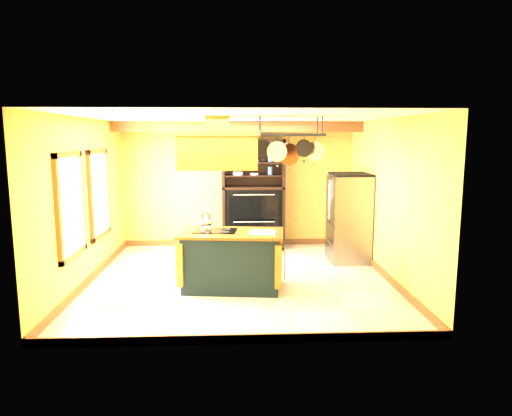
{
  "coord_description": "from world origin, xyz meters",
  "views": [
    {
      "loc": [
        -0.06,
        -7.5,
        2.39
      ],
      "look_at": [
        0.29,
        0.3,
        1.17
      ],
      "focal_mm": 32.0,
      "sensor_mm": 36.0,
      "label": 1
    }
  ],
  "objects": [
    {
      "name": "window_far",
      "position": [
        -2.47,
        0.6,
        1.4
      ],
      "size": [
        0.06,
        1.06,
        1.56
      ],
      "color": "brown",
      "rests_on": "wall_left"
    },
    {
      "name": "ceiling",
      "position": [
        0.0,
        0.0,
        2.7
      ],
      "size": [
        5.0,
        5.0,
        0.0
      ],
      "primitive_type": "plane",
      "rotation": [
        3.14,
        0.0,
        0.0
      ],
      "color": "white",
      "rests_on": "wall_back"
    },
    {
      "name": "pot_rack",
      "position": [
        0.78,
        -0.48,
        2.32
      ],
      "size": [
        1.1,
        0.51,
        0.75
      ],
      "color": "black",
      "rests_on": "ceiling"
    },
    {
      "name": "wall_front",
      "position": [
        0.0,
        -2.5,
        1.35
      ],
      "size": [
        5.0,
        0.02,
        2.7
      ],
      "primitive_type": "cube",
      "color": "#E9BF55",
      "rests_on": "floor"
    },
    {
      "name": "kitchen_island",
      "position": [
        -0.13,
        -0.49,
        0.47
      ],
      "size": [
        1.69,
        1.06,
        1.11
      ],
      "rotation": [
        0.0,
        0.0,
        -0.11
      ],
      "color": "black",
      "rests_on": "floor"
    },
    {
      "name": "wall_left",
      "position": [
        -2.5,
        0.0,
        1.35
      ],
      "size": [
        0.02,
        5.0,
        2.7
      ],
      "primitive_type": "cube",
      "color": "#E9BF55",
      "rests_on": "floor"
    },
    {
      "name": "floor",
      "position": [
        0.0,
        0.0,
        0.0
      ],
      "size": [
        5.0,
        5.0,
        0.0
      ],
      "primitive_type": "plane",
      "color": "beige",
      "rests_on": "ground"
    },
    {
      "name": "wall_right",
      "position": [
        2.5,
        0.0,
        1.35
      ],
      "size": [
        0.02,
        5.0,
        2.7
      ],
      "primitive_type": "cube",
      "color": "#E9BF55",
      "rests_on": "floor"
    },
    {
      "name": "hutch",
      "position": [
        0.32,
        2.25,
        0.9
      ],
      "size": [
        1.33,
        0.6,
        2.35
      ],
      "color": "black",
      "rests_on": "floor"
    },
    {
      "name": "refrigerator",
      "position": [
        2.12,
        1.09,
        0.81
      ],
      "size": [
        0.72,
        0.85,
        1.67
      ],
      "color": "gray",
      "rests_on": "floor"
    },
    {
      "name": "window_near",
      "position": [
        -2.47,
        -0.8,
        1.4
      ],
      "size": [
        0.06,
        1.06,
        1.56
      ],
      "color": "brown",
      "rests_on": "wall_left"
    },
    {
      "name": "wall_back",
      "position": [
        0.0,
        2.5,
        1.35
      ],
      "size": [
        5.0,
        0.02,
        2.7
      ],
      "primitive_type": "cube",
      "color": "#E9BF55",
      "rests_on": "floor"
    },
    {
      "name": "ceiling_beam",
      "position": [
        0.0,
        1.7,
        2.59
      ],
      "size": [
        5.0,
        0.15,
        0.2
      ],
      "primitive_type": "cube",
      "color": "brown",
      "rests_on": "ceiling"
    },
    {
      "name": "range_hood",
      "position": [
        -0.33,
        -0.49,
        2.22
      ],
      "size": [
        1.26,
        0.71,
        0.8
      ],
      "color": "#AF732B",
      "rests_on": "ceiling"
    },
    {
      "name": "floor_register",
      "position": [
        -1.87,
        -1.21,
        0.01
      ],
      "size": [
        0.3,
        0.19,
        0.01
      ],
      "primitive_type": "cube",
      "rotation": [
        0.0,
        0.0,
        -0.25
      ],
      "color": "black",
      "rests_on": "floor"
    }
  ]
}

